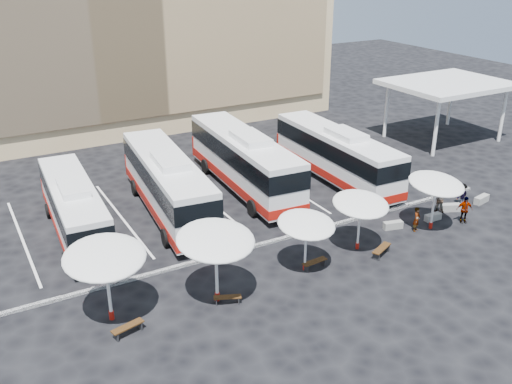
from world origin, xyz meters
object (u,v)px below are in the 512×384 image
bus_0 (74,207)px  sunshade_3 (361,204)px  sunshade_4 (436,184)px  wood_bench_0 (128,328)px  passenger_3 (462,194)px  conc_bench_1 (433,217)px  wood_bench_1 (227,298)px  bus_1 (167,182)px  bus_2 (244,159)px  conc_bench_2 (450,207)px  conc_bench_0 (393,225)px  wood_bench_2 (315,263)px  sunshade_1 (216,240)px  conc_bench_3 (482,199)px  passenger_2 (464,210)px  bus_3 (336,153)px  sunshade_0 (105,257)px  passenger_0 (417,219)px  wood_bench_3 (382,249)px  passenger_1 (440,199)px  sunshade_2 (306,225)px

bus_0 → sunshade_3: bearing=-32.0°
sunshade_4 → wood_bench_0: size_ratio=2.44×
wood_bench_0 → passenger_3: bearing=6.4°
passenger_3 → conc_bench_1: bearing=5.2°
wood_bench_1 → bus_1: bearing=83.2°
bus_2 → sunshade_3: bus_2 is taller
wood_bench_0 → conc_bench_1: wood_bench_0 is taller
conc_bench_2 → conc_bench_0: bearing=-178.7°
bus_1 → conc_bench_1: (14.12, -9.16, -1.91)m
wood_bench_2 → sunshade_1: bearing=-178.1°
bus_2 → conc_bench_3: bus_2 is taller
conc_bench_3 → passenger_2: bearing=-156.3°
passenger_3 → sunshade_3: bearing=0.2°
sunshade_3 → sunshade_4: size_ratio=0.89×
bus_3 → wood_bench_0: bus_3 is taller
sunshade_0 → passenger_3: bearing=2.8°
sunshade_3 → passenger_0: bearing=0.9°
sunshade_1 → sunshade_4: sunshade_1 is taller
sunshade_0 → wood_bench_2: (10.79, -0.82, -2.92)m
conc_bench_3 → conc_bench_2: bearing=178.3°
conc_bench_0 → wood_bench_3: bearing=-141.9°
conc_bench_2 → passenger_0: bearing=-166.0°
bus_0 → conc_bench_2: (22.07, -8.50, -1.59)m
sunshade_4 → wood_bench_0: bearing=-176.7°
bus_1 → conc_bench_1: 16.94m
wood_bench_3 → conc_bench_2: wood_bench_3 is taller
passenger_1 → bus_2: bearing=-1.4°
conc_bench_1 → passenger_1: passenger_1 is taller
wood_bench_1 → conc_bench_3: 20.40m
conc_bench_0 → conc_bench_1: (3.00, -0.34, -0.01)m
conc_bench_2 → sunshade_0: bearing=-177.9°
bus_1 → bus_3: bearing=3.0°
passenger_0 → passenger_2: (3.40, -0.59, 0.10)m
conc_bench_1 → passenger_1: bearing=31.4°
passenger_2 → conc_bench_1: bearing=168.8°
bus_1 → passenger_1: bus_1 is taller
wood_bench_1 → wood_bench_2: size_ratio=0.92×
sunshade_1 → wood_bench_3: size_ratio=2.47×
sunshade_4 → sunshade_3: bearing=178.4°
passenger_0 → sunshade_3: bearing=154.6°
bus_2 → passenger_1: 13.40m
sunshade_1 → passenger_3: (19.06, 2.18, -2.54)m
sunshade_2 → passenger_1: 11.97m
conc_bench_0 → passenger_1: passenger_1 is taller
sunshade_1 → wood_bench_2: sunshade_1 is taller
sunshade_0 → bus_2: bearing=40.4°
wood_bench_3 → passenger_2: bearing=5.9°
wood_bench_0 → conc_bench_1: (20.35, 1.88, -0.14)m
passenger_2 → sunshade_3: bearing=-156.1°
conc_bench_0 → passenger_2: passenger_2 is taller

